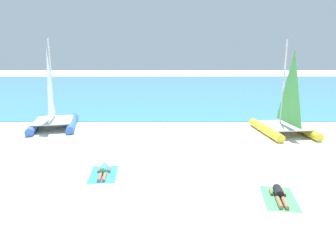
{
  "coord_description": "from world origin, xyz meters",
  "views": [
    {
      "loc": [
        -0.09,
        -10.66,
        4.99
      ],
      "look_at": [
        0.0,
        5.01,
        1.2
      ],
      "focal_mm": 33.55,
      "sensor_mm": 36.0,
      "label": 1
    }
  ],
  "objects": [
    {
      "name": "sailboat_yellow",
      "position": [
        7.15,
        7.99,
        0.84
      ],
      "size": [
        3.16,
        4.56,
        5.63
      ],
      "rotation": [
        0.0,
        0.0,
        0.1
      ],
      "color": "yellow",
      "rests_on": "ground"
    },
    {
      "name": "towel_right",
      "position": [
        3.82,
        -0.71,
        0.01
      ],
      "size": [
        1.38,
        2.05,
        0.01
      ],
      "primitive_type": "cube",
      "rotation": [
        0.0,
        0.0,
        -0.15
      ],
      "color": "#4CB266",
      "rests_on": "ground"
    },
    {
      "name": "towel_left",
      "position": [
        -2.69,
        1.49,
        0.01
      ],
      "size": [
        1.24,
        1.98,
        0.01
      ],
      "primitive_type": "cube",
      "rotation": [
        0.0,
        0.0,
        0.08
      ],
      "color": "#338CD8",
      "rests_on": "ground"
    },
    {
      "name": "ocean_water",
      "position": [
        0.0,
        31.14,
        0.03
      ],
      "size": [
        120.0,
        40.0,
        0.05
      ],
      "primitive_type": "cube",
      "color": "teal",
      "rests_on": "ground"
    },
    {
      "name": "ground_plane",
      "position": [
        0.0,
        10.0,
        0.0
      ],
      "size": [
        120.0,
        120.0,
        0.0
      ],
      "primitive_type": "plane",
      "color": "silver"
    },
    {
      "name": "sunbather_right",
      "position": [
        3.83,
        -0.65,
        0.13
      ],
      "size": [
        0.64,
        1.57,
        0.3
      ],
      "rotation": [
        0.0,
        0.0,
        -0.15
      ],
      "color": "black",
      "rests_on": "towel_right"
    },
    {
      "name": "sailboat_blue",
      "position": [
        -7.48,
        9.48,
        0.86
      ],
      "size": [
        3.68,
        4.91,
        5.77
      ],
      "rotation": [
        0.0,
        0.0,
        0.21
      ],
      "color": "blue",
      "rests_on": "ground"
    },
    {
      "name": "sunbather_left",
      "position": [
        -2.69,
        1.56,
        0.13
      ],
      "size": [
        0.57,
        1.57,
        0.3
      ],
      "rotation": [
        0.0,
        0.0,
        0.08
      ],
      "color": "#3FB28C",
      "rests_on": "towel_left"
    }
  ]
}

